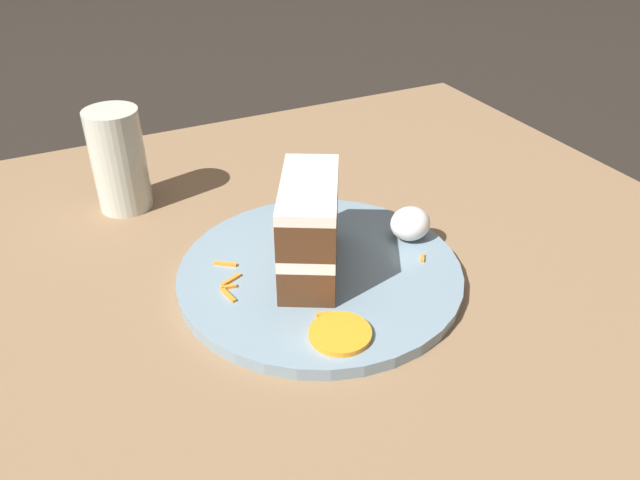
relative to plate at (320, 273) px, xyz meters
The scene contains 8 objects.
ground_plane 0.05m from the plate, 73.19° to the left, with size 6.00×6.00×0.00m, color black.
dining_table 0.04m from the plate, 73.19° to the left, with size 0.98×0.98×0.03m, color #846647.
plate is the anchor object (origin of this frame).
cake_slice 0.06m from the plate, 17.43° to the right, with size 0.11×0.14×0.10m.
cream_dollop 0.12m from the plate, behind, with size 0.05×0.04×0.04m, color white.
orange_garnish 0.11m from the plate, 73.82° to the left, with size 0.06×0.06×0.01m, color orange.
carrot_shreds_scatter 0.05m from the plate, 21.51° to the right, with size 0.22×0.17×0.00m.
drinking_glass 0.29m from the plate, 58.45° to the right, with size 0.06×0.06×0.13m.
Camera 1 is at (0.22, 0.44, 0.42)m, focal length 35.00 mm.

